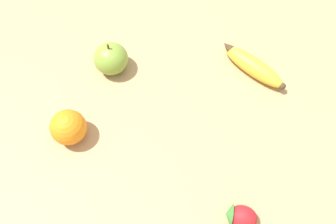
# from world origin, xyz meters

# --- Properties ---
(ground_plane) EXTENTS (3.00, 3.00, 0.00)m
(ground_plane) POSITION_xyz_m (0.00, 0.00, 0.00)
(ground_plane) COLOR tan
(banana) EXTENTS (0.04, 0.18, 0.04)m
(banana) POSITION_xyz_m (0.21, -0.05, 0.02)
(banana) COLOR gold
(banana) RESTS_ON ground_plane
(orange) EXTENTS (0.07, 0.07, 0.07)m
(orange) POSITION_xyz_m (-0.19, 0.13, 0.04)
(orange) COLOR orange
(orange) RESTS_ON ground_plane
(strawberry) EXTENTS (0.07, 0.07, 0.04)m
(strawberry) POSITION_xyz_m (-0.09, -0.23, 0.02)
(strawberry) COLOR red
(strawberry) RESTS_ON ground_plane
(apple) EXTENTS (0.08, 0.08, 0.08)m
(apple) POSITION_xyz_m (-0.01, 0.20, 0.04)
(apple) COLOR olive
(apple) RESTS_ON ground_plane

